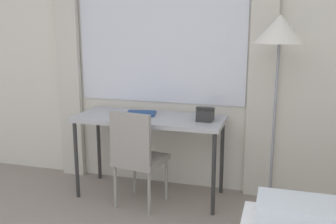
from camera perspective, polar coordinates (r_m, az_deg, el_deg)
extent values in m
cube|color=silver|center=(3.80, 3.44, 8.74)|extent=(5.58, 0.05, 2.70)
cube|color=white|center=(3.84, -1.20, 12.54)|extent=(1.67, 0.01, 1.50)
cube|color=beige|center=(4.21, -14.30, 8.09)|extent=(0.24, 0.06, 2.60)
cube|color=beige|center=(3.64, 13.59, 7.43)|extent=(0.24, 0.06, 2.60)
cube|color=#B2B2B7|center=(3.63, -2.68, -0.97)|extent=(1.37, 0.55, 0.04)
cylinder|color=#333333|center=(3.79, -13.15, -6.82)|extent=(0.04, 0.04, 0.73)
cylinder|color=#333333|center=(3.38, 6.64, -9.03)|extent=(0.04, 0.04, 0.73)
cylinder|color=#333333|center=(4.19, -10.01, -4.78)|extent=(0.04, 0.04, 0.73)
cylinder|color=#333333|center=(3.82, 7.84, -6.45)|extent=(0.04, 0.04, 0.73)
cube|color=gray|center=(3.55, -3.93, -6.96)|extent=(0.46, 0.46, 0.05)
cube|color=gray|center=(3.33, -5.51, -3.89)|extent=(0.38, 0.10, 0.44)
cylinder|color=gray|center=(3.58, -7.64, -10.70)|extent=(0.03, 0.03, 0.39)
cylinder|color=gray|center=(3.42, -2.75, -11.76)|extent=(0.03, 0.03, 0.39)
cylinder|color=gray|center=(3.85, -4.87, -8.92)|extent=(0.03, 0.03, 0.39)
cylinder|color=gray|center=(3.70, -0.24, -9.78)|extent=(0.03, 0.03, 0.39)
cube|color=silver|center=(2.52, 20.04, -13.58)|extent=(0.63, 0.32, 0.12)
cylinder|color=#4C4C51|center=(3.64, 14.39, -13.76)|extent=(0.28, 0.28, 0.03)
cylinder|color=gray|center=(3.38, 15.08, -2.59)|extent=(0.02, 0.02, 1.43)
cone|color=silver|center=(3.27, 15.94, 11.54)|extent=(0.40, 0.40, 0.22)
cube|color=#2D2D2D|center=(3.48, 5.42, -0.46)|extent=(0.14, 0.15, 0.10)
cube|color=#2D2D2D|center=(3.47, 5.44, 0.51)|extent=(0.16, 0.05, 0.02)
cube|color=navy|center=(3.70, -3.93, -0.21)|extent=(0.30, 0.24, 0.02)
cube|color=white|center=(3.70, -3.93, -0.14)|extent=(0.28, 0.22, 0.01)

